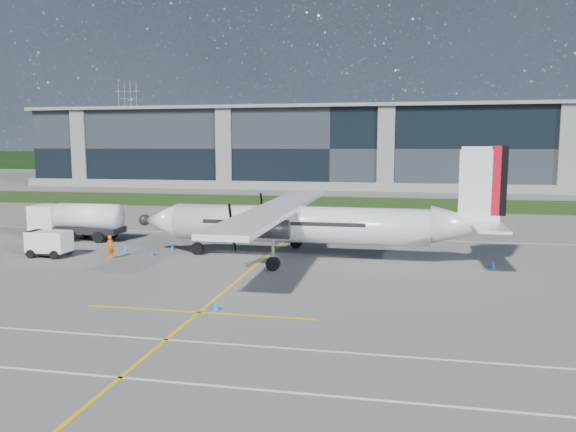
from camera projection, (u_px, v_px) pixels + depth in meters
The scene contains 16 objects.
ground at pixel (301, 208), 73.12m from camera, with size 400.00×400.00×0.00m, color #605E5B.
grass_strip at pixel (310, 202), 80.90m from camera, with size 400.00×18.00×0.04m, color #1C370F.
terminal_building at pixel (336, 149), 111.08m from camera, with size 120.00×20.00×15.00m, color black.
tree_line at pixel (358, 162), 170.01m from camera, with size 400.00×6.00×6.00m, color black.
pylon_west at pixel (129, 125), 193.80m from camera, with size 9.00×4.60×30.00m, color gray, non-canonical shape.
yellow_taxiway_centerline at pixel (272, 252), 43.36m from camera, with size 0.20×70.00×0.01m, color yellow.
white_lane_line at pixel (45, 371), 20.60m from camera, with size 90.00×0.15×0.01m, color white.
turboprop_aircraft at pixel (312, 203), 40.19m from camera, with size 26.35×27.32×8.20m, color silver, non-canonical shape.
fuel_tanker_truck at pixel (71, 221), 49.11m from camera, with size 8.52×2.77×3.19m, color silver, non-canonical shape.
baggage_tug at pixel (49, 244), 41.58m from camera, with size 3.20×1.92×1.92m, color silver, non-canonical shape.
ground_crew_person at pixel (111, 245), 40.86m from camera, with size 0.80×0.57×1.96m, color #F25907.
safety_cone_fwd at pixel (125, 248), 43.84m from camera, with size 0.36×0.36×0.50m, color blue.
safety_cone_nose_port at pixel (153, 252), 42.12m from camera, with size 0.36×0.36×0.50m, color blue.
safety_cone_nose_stbd at pixel (172, 247), 44.34m from camera, with size 0.36×0.36×0.50m, color blue.
safety_cone_tail at pixel (492, 264), 37.82m from camera, with size 0.36×0.36×0.50m, color blue.
safety_cone_portwing at pixel (216, 305), 28.17m from camera, with size 0.36×0.36×0.50m, color blue.
Camera 1 is at (12.63, -31.58, 8.27)m, focal length 35.00 mm.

